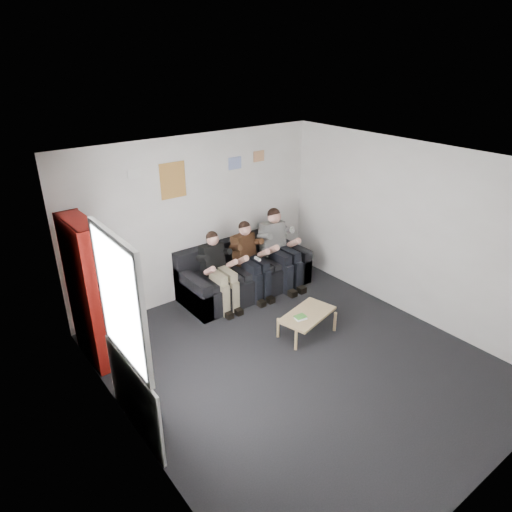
{
  "coord_description": "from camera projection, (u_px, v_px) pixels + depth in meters",
  "views": [
    {
      "loc": [
        -3.51,
        -3.64,
        3.88
      ],
      "look_at": [
        0.28,
        1.3,
        1.03
      ],
      "focal_mm": 32.0,
      "sensor_mm": 36.0,
      "label": 1
    }
  ],
  "objects": [
    {
      "name": "room_shell",
      "position": [
        302.0,
        273.0,
        5.62
      ],
      "size": [
        5.0,
        5.0,
        5.0
      ],
      "color": "black",
      "rests_on": "ground"
    },
    {
      "name": "sofa",
      "position": [
        244.0,
        274.0,
        7.89
      ],
      "size": [
        2.27,
        0.93,
        0.88
      ],
      "color": "black",
      "rests_on": "ground"
    },
    {
      "name": "game_cases",
      "position": [
        300.0,
        317.0,
        6.53
      ],
      "size": [
        0.18,
        0.14,
        0.03
      ],
      "rotation": [
        0.0,
        0.0,
        -0.16
      ],
      "color": "white",
      "rests_on": "coffee_table"
    },
    {
      "name": "radiator",
      "position": [
        141.0,
        401.0,
        5.0
      ],
      "size": [
        0.1,
        0.64,
        0.6
      ],
      "color": "silver",
      "rests_on": "ground"
    },
    {
      "name": "bookshelf",
      "position": [
        90.0,
        292.0,
        5.9
      ],
      "size": [
        0.3,
        0.9,
        2.0
      ],
      "rotation": [
        0.0,
        0.0,
        0.03
      ],
      "color": "maroon",
      "rests_on": "ground"
    },
    {
      "name": "person_middle",
      "position": [
        251.0,
        260.0,
        7.6
      ],
      "size": [
        0.38,
        0.81,
        1.29
      ],
      "rotation": [
        0.0,
        0.0,
        0.17
      ],
      "color": "#4A2D18",
      "rests_on": "sofa"
    },
    {
      "name": "window",
      "position": [
        128.0,
        353.0,
        4.67
      ],
      "size": [
        0.05,
        1.3,
        2.36
      ],
      "color": "white",
      "rests_on": "room_shell"
    },
    {
      "name": "poster_large",
      "position": [
        173.0,
        180.0,
        6.91
      ],
      "size": [
        0.42,
        0.01,
        0.55
      ],
      "primitive_type": "cube",
      "color": "gold",
      "rests_on": "room_shell"
    },
    {
      "name": "poster_sign",
      "position": [
        134.0,
        173.0,
        6.49
      ],
      "size": [
        0.2,
        0.01,
        0.14
      ],
      "primitive_type": "cube",
      "color": "white",
      "rests_on": "room_shell"
    },
    {
      "name": "poster_blue",
      "position": [
        235.0,
        163.0,
        7.5
      ],
      "size": [
        0.25,
        0.01,
        0.2
      ],
      "primitive_type": "cube",
      "color": "#4369E3",
      "rests_on": "room_shell"
    },
    {
      "name": "person_right",
      "position": [
        280.0,
        249.0,
        7.93
      ],
      "size": [
        0.43,
        0.91,
        1.39
      ],
      "rotation": [
        0.0,
        0.0,
        -0.15
      ],
      "color": "silver",
      "rests_on": "sofa"
    },
    {
      "name": "poster_pink",
      "position": [
        259.0,
        156.0,
        7.76
      ],
      "size": [
        0.22,
        0.01,
        0.18
      ],
      "primitive_type": "cube",
      "color": "#CB3F85",
      "rests_on": "room_shell"
    },
    {
      "name": "person_left",
      "position": [
        219.0,
        271.0,
        7.26
      ],
      "size": [
        0.37,
        0.78,
        1.27
      ],
      "rotation": [
        0.0,
        0.0,
        0.03
      ],
      "color": "black",
      "rests_on": "sofa"
    },
    {
      "name": "coffee_table",
      "position": [
        307.0,
        316.0,
        6.67
      ],
      "size": [
        0.87,
        0.48,
        0.35
      ],
      "rotation": [
        0.0,
        0.0,
        0.24
      ],
      "color": "tan",
      "rests_on": "ground"
    }
  ]
}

